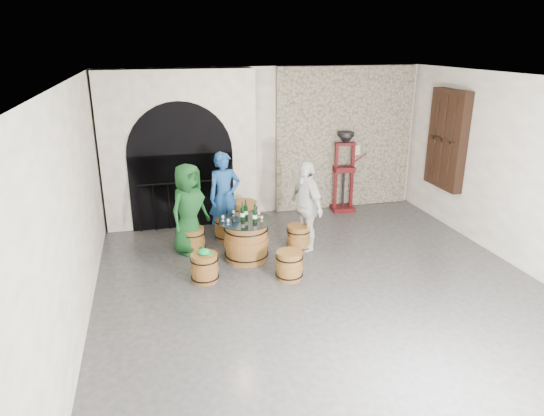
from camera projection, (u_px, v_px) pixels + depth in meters
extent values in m
plane|color=#2F2F31|center=(328.00, 295.00, 7.44)|extent=(8.00, 8.00, 0.00)
plane|color=white|center=(267.00, 142.00, 10.58)|extent=(8.00, 0.00, 8.00)
plane|color=white|center=(72.00, 217.00, 6.10)|extent=(0.00, 8.00, 8.00)
plane|color=white|center=(539.00, 180.00, 7.73)|extent=(0.00, 8.00, 8.00)
plane|color=beige|center=(338.00, 81.00, 6.39)|extent=(8.00, 8.00, 0.00)
cube|color=#A09780|center=(345.00, 139.00, 10.94)|extent=(3.20, 0.12, 3.18)
cube|color=white|center=(179.00, 149.00, 9.91)|extent=(3.10, 0.50, 3.18)
cube|color=black|center=(183.00, 191.00, 9.94)|extent=(2.10, 0.03, 1.55)
cylinder|color=black|center=(181.00, 154.00, 9.68)|extent=(2.10, 0.03, 2.10)
cylinder|color=black|center=(183.00, 183.00, 9.81)|extent=(1.79, 0.04, 0.04)
cylinder|color=black|center=(139.00, 209.00, 9.76)|extent=(0.02, 0.02, 0.98)
cylinder|color=black|center=(154.00, 208.00, 9.83)|extent=(0.02, 0.02, 0.98)
cylinder|color=black|center=(169.00, 207.00, 9.90)|extent=(0.02, 0.02, 0.98)
cylinder|color=black|center=(184.00, 206.00, 9.97)|extent=(0.02, 0.02, 0.98)
cylinder|color=black|center=(198.00, 204.00, 10.04)|extent=(0.02, 0.02, 0.98)
cylinder|color=black|center=(213.00, 203.00, 10.11)|extent=(0.02, 0.02, 0.98)
cylinder|color=black|center=(227.00, 202.00, 10.18)|extent=(0.02, 0.02, 0.98)
cube|color=black|center=(447.00, 140.00, 9.84)|extent=(0.20, 1.10, 2.00)
cube|color=black|center=(445.00, 140.00, 9.82)|extent=(0.06, 0.88, 1.76)
cube|color=black|center=(446.00, 140.00, 9.83)|extent=(0.22, 0.92, 0.06)
cube|color=black|center=(455.00, 142.00, 9.56)|extent=(0.22, 0.06, 1.80)
cube|color=black|center=(446.00, 140.00, 9.83)|extent=(0.22, 0.06, 1.80)
cube|color=black|center=(438.00, 137.00, 10.10)|extent=(0.22, 0.06, 1.80)
cylinder|color=brown|center=(246.00, 241.00, 8.57)|extent=(0.74, 0.74, 0.70)
cylinder|color=brown|center=(246.00, 241.00, 8.57)|extent=(0.79, 0.79, 0.15)
torus|color=black|center=(247.00, 253.00, 8.64)|extent=(0.79, 0.79, 0.02)
torus|color=black|center=(246.00, 229.00, 8.49)|extent=(0.79, 0.79, 0.02)
cylinder|color=brown|center=(246.00, 222.00, 8.45)|extent=(0.75, 0.75, 0.02)
cylinder|color=black|center=(246.00, 221.00, 8.44)|extent=(0.96, 0.96, 0.01)
cylinder|color=brown|center=(193.00, 241.00, 8.89)|extent=(0.42, 0.42, 0.45)
cylinder|color=brown|center=(193.00, 241.00, 8.89)|extent=(0.45, 0.45, 0.10)
torus|color=black|center=(193.00, 249.00, 8.94)|extent=(0.46, 0.46, 0.02)
torus|color=black|center=(192.00, 233.00, 8.84)|extent=(0.46, 0.46, 0.02)
cylinder|color=brown|center=(192.00, 229.00, 8.81)|extent=(0.43, 0.43, 0.02)
cylinder|color=brown|center=(226.00, 228.00, 9.50)|extent=(0.42, 0.42, 0.45)
cylinder|color=brown|center=(226.00, 228.00, 9.50)|extent=(0.45, 0.45, 0.10)
torus|color=black|center=(226.00, 235.00, 9.55)|extent=(0.46, 0.46, 0.02)
torus|color=black|center=(226.00, 221.00, 9.44)|extent=(0.46, 0.46, 0.02)
cylinder|color=brown|center=(226.00, 217.00, 9.42)|extent=(0.43, 0.43, 0.02)
cylinder|color=brown|center=(299.00, 238.00, 9.01)|extent=(0.42, 0.42, 0.45)
cylinder|color=brown|center=(299.00, 238.00, 9.01)|extent=(0.45, 0.45, 0.10)
torus|color=black|center=(298.00, 246.00, 9.06)|extent=(0.46, 0.46, 0.02)
torus|color=black|center=(299.00, 230.00, 8.96)|extent=(0.46, 0.46, 0.02)
cylinder|color=brown|center=(299.00, 226.00, 8.93)|extent=(0.43, 0.43, 0.02)
cylinder|color=brown|center=(289.00, 266.00, 7.91)|extent=(0.42, 0.42, 0.45)
cylinder|color=brown|center=(289.00, 266.00, 7.91)|extent=(0.45, 0.45, 0.10)
torus|color=black|center=(289.00, 274.00, 7.96)|extent=(0.46, 0.46, 0.02)
torus|color=black|center=(289.00, 257.00, 7.86)|extent=(0.46, 0.46, 0.02)
cylinder|color=brown|center=(289.00, 252.00, 7.83)|extent=(0.43, 0.43, 0.02)
cylinder|color=brown|center=(205.00, 268.00, 7.83)|extent=(0.42, 0.42, 0.45)
cylinder|color=brown|center=(205.00, 268.00, 7.83)|extent=(0.45, 0.45, 0.10)
torus|color=black|center=(205.00, 277.00, 7.88)|extent=(0.46, 0.46, 0.02)
torus|color=black|center=(204.00, 259.00, 7.78)|extent=(0.46, 0.46, 0.02)
cylinder|color=brown|center=(204.00, 255.00, 7.75)|extent=(0.43, 0.43, 0.02)
ellipsoid|color=#0D933A|center=(204.00, 252.00, 7.73)|extent=(0.19, 0.19, 0.10)
cylinder|color=#0D933A|center=(209.00, 254.00, 7.74)|extent=(0.12, 0.12, 0.01)
imported|color=#12421B|center=(189.00, 209.00, 8.70)|extent=(0.97, 0.94, 1.68)
imported|color=navy|center=(225.00, 197.00, 9.30)|extent=(0.69, 0.51, 1.73)
imported|color=silver|center=(306.00, 206.00, 8.86)|extent=(0.63, 1.05, 1.68)
cylinder|color=black|center=(243.00, 214.00, 8.42)|extent=(0.07, 0.07, 0.22)
cylinder|color=white|center=(243.00, 215.00, 8.42)|extent=(0.08, 0.08, 0.06)
cone|color=black|center=(242.00, 207.00, 8.38)|extent=(0.07, 0.07, 0.05)
cylinder|color=black|center=(242.00, 204.00, 8.36)|extent=(0.03, 0.03, 0.07)
cylinder|color=black|center=(255.00, 216.00, 8.33)|extent=(0.07, 0.07, 0.22)
cylinder|color=white|center=(255.00, 217.00, 8.33)|extent=(0.08, 0.08, 0.06)
cone|color=black|center=(255.00, 209.00, 8.29)|extent=(0.07, 0.07, 0.05)
cylinder|color=black|center=(255.00, 206.00, 8.27)|extent=(0.03, 0.03, 0.07)
cylinder|color=black|center=(246.00, 212.00, 8.53)|extent=(0.07, 0.07, 0.22)
cylinder|color=white|center=(246.00, 212.00, 8.53)|extent=(0.08, 0.08, 0.06)
cone|color=black|center=(246.00, 205.00, 8.48)|extent=(0.07, 0.07, 0.05)
cylinder|color=black|center=(246.00, 202.00, 8.47)|extent=(0.03, 0.03, 0.07)
cylinder|color=brown|center=(245.00, 219.00, 9.66)|extent=(0.48, 0.48, 0.68)
cylinder|color=brown|center=(245.00, 219.00, 9.66)|extent=(0.52, 0.52, 0.15)
torus|color=black|center=(245.00, 230.00, 9.73)|extent=(0.53, 0.53, 0.02)
torus|color=black|center=(244.00, 208.00, 9.58)|extent=(0.53, 0.53, 0.02)
cylinder|color=brown|center=(244.00, 202.00, 9.54)|extent=(0.49, 0.49, 0.02)
cube|color=#510D11|center=(342.00, 208.00, 11.15)|extent=(0.52, 0.43, 0.10)
cube|color=#510D11|center=(344.00, 169.00, 10.85)|extent=(0.47, 0.32, 0.11)
cube|color=#510D11|center=(345.00, 144.00, 10.66)|extent=(0.46, 0.15, 0.07)
cylinder|color=black|center=(343.00, 186.00, 10.98)|extent=(0.05, 0.05, 0.96)
cylinder|color=black|center=(346.00, 134.00, 10.59)|extent=(0.36, 0.36, 0.09)
cone|color=black|center=(346.00, 139.00, 10.62)|extent=(0.36, 0.36, 0.19)
cube|color=#510D11|center=(336.00, 177.00, 10.87)|extent=(0.07, 0.07, 1.53)
cube|color=#510D11|center=(352.00, 176.00, 10.93)|extent=(0.07, 0.07, 1.53)
cylinder|color=#510D11|center=(358.00, 160.00, 10.79)|extent=(0.41, 0.06, 0.30)
cube|color=silver|center=(356.00, 150.00, 11.01)|extent=(0.18, 0.10, 0.22)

